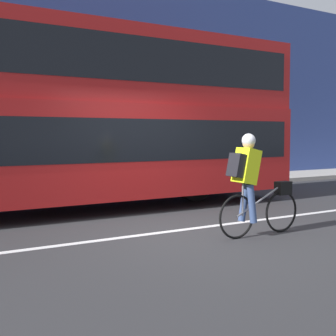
# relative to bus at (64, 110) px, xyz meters

# --- Properties ---
(ground_plane) EXTENTS (80.00, 80.00, 0.00)m
(ground_plane) POSITION_rel_bus_xyz_m (1.02, -2.97, -2.11)
(ground_plane) COLOR #2D2D30
(road_center_line) EXTENTS (50.00, 0.14, 0.01)m
(road_center_line) POSITION_rel_bus_xyz_m (1.02, -2.84, -2.11)
(road_center_line) COLOR silver
(road_center_line) RESTS_ON ground_plane
(sidewalk_curb) EXTENTS (60.00, 2.25, 0.13)m
(sidewalk_curb) POSITION_rel_bus_xyz_m (1.02, 3.07, -2.05)
(sidewalk_curb) COLOR #A8A399
(sidewalk_curb) RESTS_ON ground_plane
(building_facade) EXTENTS (60.00, 0.30, 6.73)m
(building_facade) POSITION_rel_bus_xyz_m (1.02, 4.34, 1.25)
(building_facade) COLOR #33478C
(building_facade) RESTS_ON ground_plane
(bus) EXTENTS (10.51, 2.47, 3.80)m
(bus) POSITION_rel_bus_xyz_m (0.00, 0.00, 0.00)
(bus) COLOR black
(bus) RESTS_ON ground_plane
(cyclist_on_bike) EXTENTS (1.64, 0.32, 1.63)m
(cyclist_on_bike) POSITION_rel_bus_xyz_m (1.71, -3.84, -1.24)
(cyclist_on_bike) COLOR black
(cyclist_on_bike) RESTS_ON ground_plane
(trash_bin) EXTENTS (0.53, 0.53, 0.88)m
(trash_bin) POSITION_rel_bus_xyz_m (0.46, 2.95, -1.54)
(trash_bin) COLOR #515156
(trash_bin) RESTS_ON sidewalk_curb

